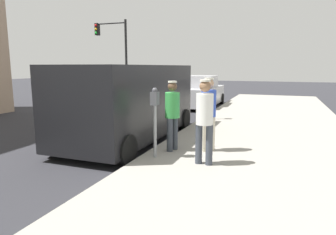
{
  "coord_description": "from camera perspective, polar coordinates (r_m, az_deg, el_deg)",
  "views": [
    {
      "loc": [
        3.86,
        -6.02,
        2.11
      ],
      "look_at": [
        1.65,
        -0.22,
        1.05
      ],
      "focal_mm": 31.99,
      "sensor_mm": 36.0,
      "label": 1
    }
  ],
  "objects": [
    {
      "name": "ground_plane",
      "position": [
        7.46,
        -11.41,
        -6.95
      ],
      "size": [
        80.0,
        80.0,
        0.0
      ],
      "primitive_type": "plane",
      "color": "#2D2D33"
    },
    {
      "name": "sidewalk_slab",
      "position": [
        6.37,
        16.72,
        -9.38
      ],
      "size": [
        5.0,
        32.0,
        0.15
      ],
      "primitive_type": "cube",
      "color": "#9E998E",
      "rests_on": "ground"
    },
    {
      "name": "parking_meter_near",
      "position": [
        6.39,
        -2.52,
        1.32
      ],
      "size": [
        0.14,
        0.18,
        1.52
      ],
      "color": "gray",
      "rests_on": "sidewalk_slab"
    },
    {
      "name": "parking_meter_far",
      "position": [
        11.29,
        7.96,
        4.86
      ],
      "size": [
        0.14,
        0.18,
        1.52
      ],
      "color": "gray",
      "rests_on": "sidewalk_slab"
    },
    {
      "name": "pedestrian_in_green",
      "position": [
        6.94,
        0.84,
        1.18
      ],
      "size": [
        0.34,
        0.35,
        1.64
      ],
      "color": "#383D47",
      "rests_on": "sidewalk_slab"
    },
    {
      "name": "pedestrian_in_white",
      "position": [
        5.97,
        6.97,
        0.19
      ],
      "size": [
        0.36,
        0.34,
        1.71
      ],
      "color": "#383D47",
      "rests_on": "sidewalk_slab"
    },
    {
      "name": "pedestrian_in_blue",
      "position": [
        6.97,
        7.72,
        1.51
      ],
      "size": [
        0.34,
        0.34,
        1.71
      ],
      "color": "beige",
      "rests_on": "sidewalk_slab"
    },
    {
      "name": "parked_van",
      "position": [
        8.61,
        -7.07,
        3.23
      ],
      "size": [
        2.13,
        5.21,
        2.15
      ],
      "color": "black",
      "rests_on": "ground"
    },
    {
      "name": "parked_sedan_ahead",
      "position": [
        15.92,
        6.11,
        4.71
      ],
      "size": [
        2.04,
        4.45,
        1.65
      ],
      "color": "#BCBCC1",
      "rests_on": "ground"
    },
    {
      "name": "traffic_light_corner",
      "position": [
        21.2,
        -10.08,
        13.32
      ],
      "size": [
        2.48,
        0.42,
        5.2
      ],
      "color": "black",
      "rests_on": "ground"
    }
  ]
}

